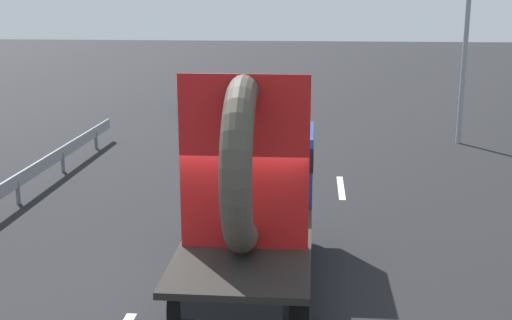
# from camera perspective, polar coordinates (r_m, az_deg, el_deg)

# --- Properties ---
(ground_plane) EXTENTS (120.00, 120.00, 0.00)m
(ground_plane) POSITION_cam_1_polar(r_m,az_deg,el_deg) (11.25, -2.14, -11.10)
(ground_plane) COLOR black
(flatbed_truck) EXTENTS (2.02, 5.31, 3.69)m
(flatbed_truck) POSITION_cam_1_polar(r_m,az_deg,el_deg) (11.35, -0.18, -1.95)
(flatbed_truck) COLOR black
(flatbed_truck) RESTS_ON ground_plane
(distant_sedan) EXTENTS (1.84, 4.28, 1.40)m
(distant_sedan) POSITION_cam_1_polar(r_m,az_deg,el_deg) (28.49, -4.08, 5.91)
(distant_sedan) COLOR black
(distant_sedan) RESTS_ON ground_plane
(traffic_light) EXTENTS (0.42, 0.36, 5.92)m
(traffic_light) POSITION_cam_1_polar(r_m,az_deg,el_deg) (22.42, 17.67, 11.06)
(traffic_light) COLOR gray
(traffic_light) RESTS_ON ground_plane
(guardrail) EXTENTS (0.10, 11.41, 0.71)m
(guardrail) POSITION_cam_1_polar(r_m,az_deg,el_deg) (17.69, -17.95, -0.55)
(guardrail) COLOR gray
(guardrail) RESTS_ON ground_plane
(lane_dash_left_far) EXTENTS (0.16, 2.52, 0.01)m
(lane_dash_left_far) POSITION_cam_1_polar(r_m,az_deg,el_deg) (17.40, -4.20, -1.90)
(lane_dash_left_far) COLOR beige
(lane_dash_left_far) RESTS_ON ground_plane
(lane_dash_right_far) EXTENTS (0.16, 2.09, 0.01)m
(lane_dash_right_far) POSITION_cam_1_polar(r_m,az_deg,el_deg) (17.01, 7.31, -2.36)
(lane_dash_right_far) COLOR beige
(lane_dash_right_far) RESTS_ON ground_plane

